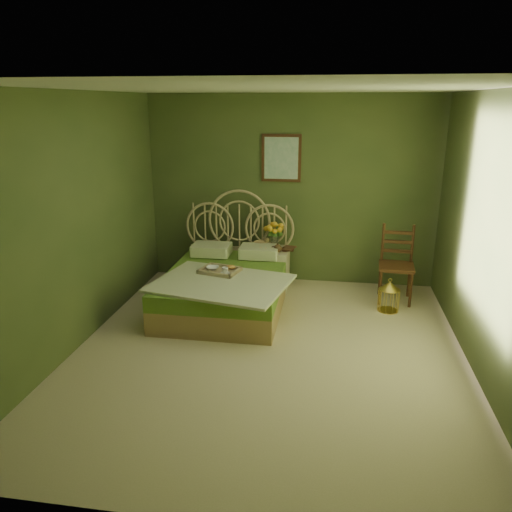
% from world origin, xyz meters
% --- Properties ---
extents(floor, '(4.50, 4.50, 0.00)m').
position_xyz_m(floor, '(0.00, 0.00, 0.00)').
color(floor, '#C8B491').
rests_on(floor, ground).
extents(ceiling, '(4.50, 4.50, 0.00)m').
position_xyz_m(ceiling, '(0.00, 0.00, 2.60)').
color(ceiling, silver).
rests_on(ceiling, wall_back).
extents(wall_back, '(4.00, 0.00, 4.00)m').
position_xyz_m(wall_back, '(0.00, 2.25, 1.30)').
color(wall_back, '#576133').
rests_on(wall_back, floor).
extents(wall_left, '(0.00, 4.50, 4.50)m').
position_xyz_m(wall_left, '(-2.00, 0.00, 1.30)').
color(wall_left, '#576133').
rests_on(wall_left, floor).
extents(wall_right, '(0.00, 4.50, 4.50)m').
position_xyz_m(wall_right, '(2.00, 0.00, 1.30)').
color(wall_right, '#576133').
rests_on(wall_right, floor).
extents(wall_art, '(0.54, 0.04, 0.64)m').
position_xyz_m(wall_art, '(-0.13, 2.22, 1.75)').
color(wall_art, '#3E2111').
rests_on(wall_art, wall_back).
extents(bed, '(1.69, 2.13, 1.32)m').
position_xyz_m(bed, '(-0.69, 1.13, 0.29)').
color(bed, '#A07A50').
rests_on(bed, floor).
extents(nightstand, '(0.51, 0.51, 0.99)m').
position_xyz_m(nightstand, '(-0.23, 1.85, 0.35)').
color(nightstand, beige).
rests_on(nightstand, floor).
extents(chair, '(0.46, 0.46, 0.98)m').
position_xyz_m(chair, '(1.43, 1.73, 0.54)').
color(chair, '#3E2111').
rests_on(chair, floor).
extents(birdcage, '(0.25, 0.25, 0.38)m').
position_xyz_m(birdcage, '(1.32, 1.29, 0.19)').
color(birdcage, gold).
rests_on(birdcage, floor).
extents(book_lower, '(0.16, 0.21, 0.02)m').
position_xyz_m(book_lower, '(-0.05, 1.85, 0.57)').
color(book_lower, '#381E0F').
rests_on(book_lower, nightstand).
extents(book_upper, '(0.22, 0.26, 0.02)m').
position_xyz_m(book_upper, '(-0.05, 1.85, 0.59)').
color(book_upper, '#472819').
rests_on(book_upper, nightstand).
extents(cereal_bowl, '(0.17, 0.17, 0.04)m').
position_xyz_m(cereal_bowl, '(-0.84, 1.04, 0.53)').
color(cereal_bowl, white).
rests_on(cereal_bowl, bed).
extents(coffee_cup, '(0.08, 0.08, 0.07)m').
position_xyz_m(coffee_cup, '(-0.66, 0.93, 0.55)').
color(coffee_cup, white).
rests_on(coffee_cup, bed).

